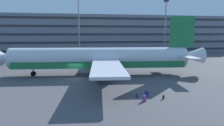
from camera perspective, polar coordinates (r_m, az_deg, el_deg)
ground_plane at (r=33.63m, az=-10.82°, el=-4.48°), size 600.00×600.00×0.00m
terminal_structure at (r=79.29m, az=-10.14°, el=8.53°), size 129.42×14.49×14.87m
airliner at (r=34.96m, az=-3.02°, el=1.27°), size 38.14×30.82×10.80m
light_mast_left at (r=65.74m, az=-9.98°, el=13.30°), size 1.80×0.50×22.46m
light_mast_center_left at (r=72.24m, az=15.74°, el=11.48°), size 1.80×0.50×19.51m
suitcase_teal at (r=22.28m, az=9.72°, el=-10.40°), size 0.49×0.44×0.83m
suitcase_laid_flat at (r=23.97m, az=10.42°, el=-9.00°), size 0.41×0.52×0.79m
backpack_purple at (r=23.54m, az=15.28°, el=-9.83°), size 0.39×0.35×0.56m
backpack_upright at (r=23.49m, az=7.49°, el=-9.71°), size 0.35×0.41×0.49m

